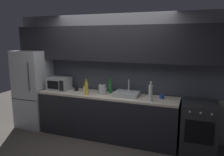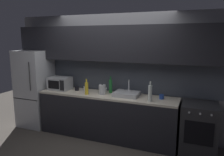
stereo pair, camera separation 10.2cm
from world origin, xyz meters
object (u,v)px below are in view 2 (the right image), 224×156
(refrigerator, at_px, (35,88))
(microwave, at_px, (60,83))
(wine_bottle_yellow, at_px, (87,88))
(mug_white, at_px, (86,89))
(wine_bottle_clear, at_px, (150,93))
(wine_bottle_green, at_px, (111,86))
(kettle, at_px, (102,90))
(oven_range, at_px, (199,129))
(mug_dark, at_px, (77,88))
(mug_blue, at_px, (162,97))

(refrigerator, xyz_separation_m, microwave, (0.68, 0.02, 0.17))
(microwave, relative_size, wine_bottle_yellow, 1.47)
(refrigerator, distance_m, microwave, 0.70)
(mug_white, bearing_deg, wine_bottle_clear, -10.04)
(wine_bottle_green, distance_m, wine_bottle_yellow, 0.50)
(kettle, xyz_separation_m, wine_bottle_green, (0.11, 0.18, 0.04))
(refrigerator, relative_size, oven_range, 1.93)
(oven_range, bearing_deg, refrigerator, 179.98)
(refrigerator, relative_size, kettle, 7.97)
(microwave, distance_m, kettle, 1.04)
(refrigerator, bearing_deg, mug_dark, 3.28)
(microwave, height_order, wine_bottle_clear, wine_bottle_clear)
(microwave, xyz_separation_m, mug_dark, (0.40, 0.04, -0.09))
(wine_bottle_yellow, relative_size, mug_blue, 3.58)
(mug_blue, bearing_deg, refrigerator, -178.69)
(wine_bottle_clear, xyz_separation_m, wine_bottle_yellow, (-1.28, 0.01, -0.02))
(wine_bottle_green, bearing_deg, microwave, -173.08)
(oven_range, xyz_separation_m, microwave, (-2.86, 0.02, 0.58))
(kettle, height_order, wine_bottle_yellow, wine_bottle_yellow)
(mug_white, bearing_deg, wine_bottle_yellow, -57.09)
(wine_bottle_clear, distance_m, mug_white, 1.46)
(microwave, relative_size, mug_blue, 5.26)
(wine_bottle_green, bearing_deg, wine_bottle_yellow, -141.79)
(wine_bottle_yellow, bearing_deg, refrigerator, 173.97)
(wine_bottle_clear, bearing_deg, mug_blue, 53.18)
(microwave, bearing_deg, mug_blue, 1.23)
(mug_blue, bearing_deg, kettle, -175.47)
(mug_white, bearing_deg, microwave, -172.77)
(refrigerator, bearing_deg, wine_bottle_green, 4.92)
(microwave, bearing_deg, wine_bottle_clear, -5.05)
(oven_range, distance_m, mug_blue, 0.84)
(oven_range, relative_size, microwave, 1.96)
(microwave, bearing_deg, wine_bottle_green, 6.92)
(oven_range, xyz_separation_m, wine_bottle_clear, (-0.84, -0.16, 0.60))
(wine_bottle_yellow, height_order, mug_white, wine_bottle_yellow)
(wine_bottle_clear, bearing_deg, wine_bottle_green, 160.27)
(refrigerator, distance_m, wine_bottle_clear, 2.72)
(microwave, distance_m, mug_white, 0.60)
(refrigerator, height_order, wine_bottle_green, refrigerator)
(oven_range, xyz_separation_m, mug_white, (-2.27, 0.09, 0.50))
(oven_range, relative_size, mug_white, 9.37)
(mug_dark, bearing_deg, wine_bottle_clear, -7.77)
(refrigerator, bearing_deg, microwave, 1.55)
(kettle, bearing_deg, wine_bottle_green, 59.89)
(wine_bottle_green, bearing_deg, refrigerator, -175.08)
(refrigerator, distance_m, mug_dark, 1.08)
(mug_blue, bearing_deg, wine_bottle_clear, -126.82)
(mug_dark, bearing_deg, microwave, -173.77)
(mug_white, xyz_separation_m, mug_blue, (1.60, -0.03, -0.00))
(oven_range, bearing_deg, mug_blue, 174.31)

